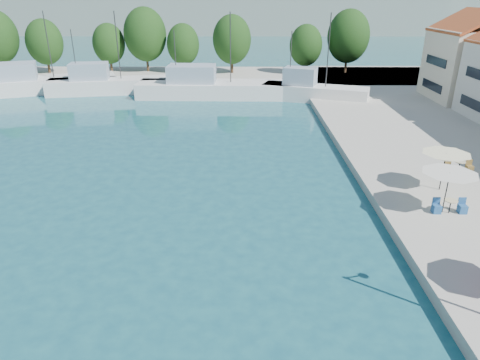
{
  "coord_description": "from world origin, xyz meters",
  "views": [
    {
      "loc": [
        -1.66,
        2.28,
        11.44
      ],
      "look_at": [
        -1.85,
        26.0,
        1.2
      ],
      "focal_mm": 32.0,
      "sensor_mm": 36.0,
      "label": 1
    }
  ],
  "objects_px": {
    "trawler_03": "(211,88)",
    "trawler_04": "(312,92)",
    "umbrella_white": "(449,177)",
    "trawler_01": "(35,84)",
    "umbrella_cream": "(446,157)",
    "trawler_02": "(106,85)"
  },
  "relations": [
    {
      "from": "trawler_04",
      "to": "trawler_02",
      "type": "bearing_deg",
      "value": -169.92
    },
    {
      "from": "trawler_03",
      "to": "umbrella_white",
      "type": "relative_size",
      "value": 6.48
    },
    {
      "from": "trawler_02",
      "to": "trawler_03",
      "type": "bearing_deg",
      "value": -18.69
    },
    {
      "from": "trawler_02",
      "to": "trawler_03",
      "type": "xyz_separation_m",
      "value": [
        13.53,
        -2.11,
        -0.0
      ]
    },
    {
      "from": "umbrella_white",
      "to": "trawler_01",
      "type": "bearing_deg",
      "value": 137.85
    },
    {
      "from": "trawler_03",
      "to": "trawler_04",
      "type": "bearing_deg",
      "value": -9.13
    },
    {
      "from": "trawler_02",
      "to": "umbrella_white",
      "type": "height_order",
      "value": "trawler_02"
    },
    {
      "from": "trawler_04",
      "to": "umbrella_cream",
      "type": "relative_size",
      "value": 4.49
    },
    {
      "from": "umbrella_white",
      "to": "umbrella_cream",
      "type": "bearing_deg",
      "value": 69.74
    },
    {
      "from": "trawler_01",
      "to": "trawler_04",
      "type": "relative_size",
      "value": 1.54
    },
    {
      "from": "trawler_03",
      "to": "trawler_04",
      "type": "height_order",
      "value": "same"
    },
    {
      "from": "trawler_01",
      "to": "umbrella_white",
      "type": "height_order",
      "value": "trawler_01"
    },
    {
      "from": "trawler_03",
      "to": "umbrella_white",
      "type": "distance_m",
      "value": 34.96
    },
    {
      "from": "umbrella_white",
      "to": "umbrella_cream",
      "type": "height_order",
      "value": "umbrella_cream"
    },
    {
      "from": "trawler_02",
      "to": "trawler_04",
      "type": "distance_m",
      "value": 25.86
    },
    {
      "from": "umbrella_white",
      "to": "umbrella_cream",
      "type": "distance_m",
      "value": 3.17
    },
    {
      "from": "trawler_04",
      "to": "trawler_03",
      "type": "bearing_deg",
      "value": -170.52
    },
    {
      "from": "trawler_04",
      "to": "umbrella_cream",
      "type": "height_order",
      "value": "trawler_04"
    },
    {
      "from": "trawler_04",
      "to": "umbrella_white",
      "type": "relative_size",
      "value": 4.31
    },
    {
      "from": "trawler_01",
      "to": "trawler_02",
      "type": "bearing_deg",
      "value": -23.64
    },
    {
      "from": "umbrella_cream",
      "to": "trawler_01",
      "type": "bearing_deg",
      "value": 141.26
    },
    {
      "from": "trawler_04",
      "to": "umbrella_white",
      "type": "height_order",
      "value": "trawler_04"
    }
  ]
}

